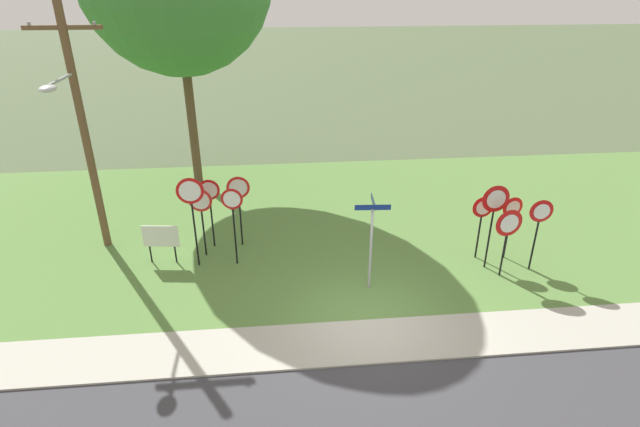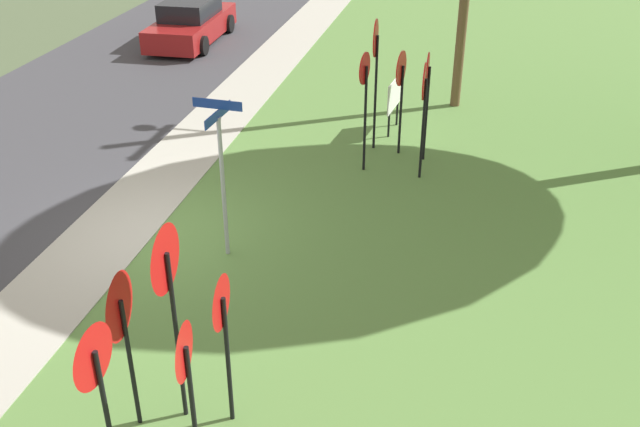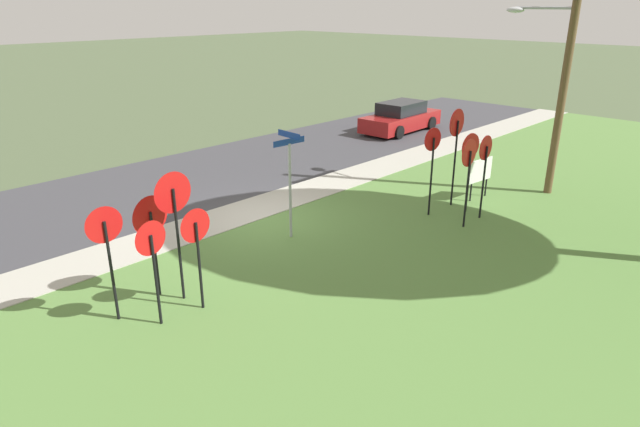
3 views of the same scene
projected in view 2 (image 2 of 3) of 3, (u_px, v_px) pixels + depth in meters
ground_plane at (155, 236)px, 12.96m from camera, size 160.00×160.00×0.00m
sidewalk_strip at (114, 229)px, 13.10m from camera, size 44.00×1.60×0.06m
grass_median at (499, 276)px, 11.79m from camera, size 44.00×12.00×0.04m
stop_sign_near_left at (427, 84)px, 14.93m from camera, size 0.68×0.09×2.35m
stop_sign_near_right at (401, 80)px, 15.23m from camera, size 0.73×0.13×2.28m
stop_sign_far_left at (424, 96)px, 14.12m from camera, size 0.73×0.10×2.41m
stop_sign_far_center at (365, 87)px, 14.43m from camera, size 0.64×0.13×2.50m
stop_sign_far_right at (376, 55)px, 15.26m from camera, size 0.79×0.10×2.87m
yield_sign_near_left at (185, 368)px, 7.53m from camera, size 0.65×0.12×2.07m
yield_sign_near_right at (120, 318)px, 8.18m from camera, size 0.82×0.13×2.15m
yield_sign_far_left at (97, 376)px, 7.18m from camera, size 0.70×0.11×2.28m
yield_sign_far_right at (222, 318)px, 8.26m from camera, size 0.67×0.11×2.08m
yield_sign_center at (167, 278)px, 8.09m from camera, size 0.82×0.11×2.69m
street_name_post at (222, 165)px, 11.57m from camera, size 0.96×0.82×2.75m
notice_board at (394, 97)px, 16.75m from camera, size 1.10×0.16×1.25m
parked_hatchback_near at (191, 23)px, 23.62m from camera, size 4.45×2.00×1.39m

